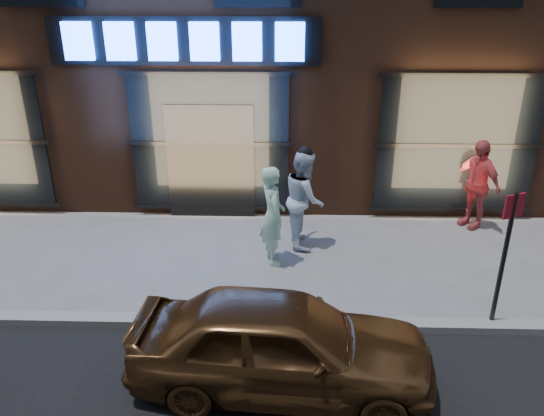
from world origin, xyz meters
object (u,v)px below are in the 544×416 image
Objects in this scene: man_cap at (304,199)px; sign_post at (505,249)px; man_bowtie at (273,215)px; gold_sedan at (282,343)px; passerby at (476,184)px.

sign_post is at bearing -139.03° from man_cap.
man_bowtie is 3.17m from gold_sedan.
man_cap is at bearing -1.27° from gold_sedan.
man_bowtie is 0.92m from man_cap.
passerby is (4.04, 1.61, 0.01)m from man_bowtie.
man_bowtie is 0.49× the size of gold_sedan.
man_bowtie is 0.98× the size of passerby.
man_bowtie is 3.77m from sign_post.
man_cap is 3.58m from passerby.
man_cap is at bearing 111.16° from sign_post.
man_bowtie is 0.97× the size of man_cap.
gold_sedan is 3.39m from sign_post.
man_cap is 0.87× the size of sign_post.
gold_sedan is at bearing 168.42° from man_bowtie.
man_bowtie is at bearing 125.31° from sign_post.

